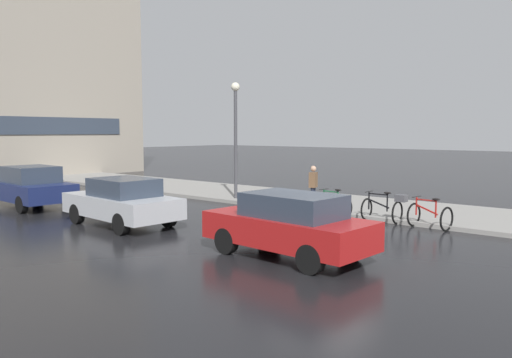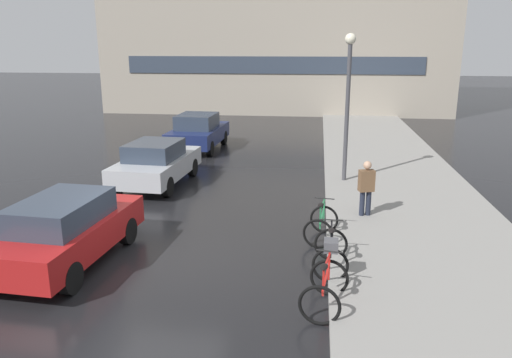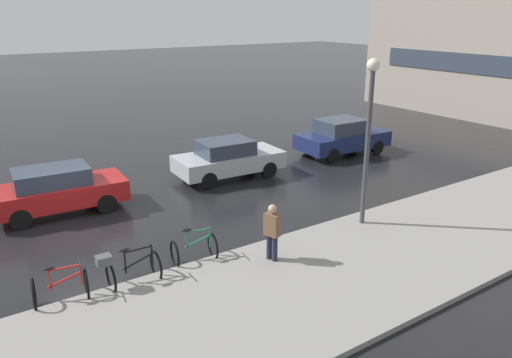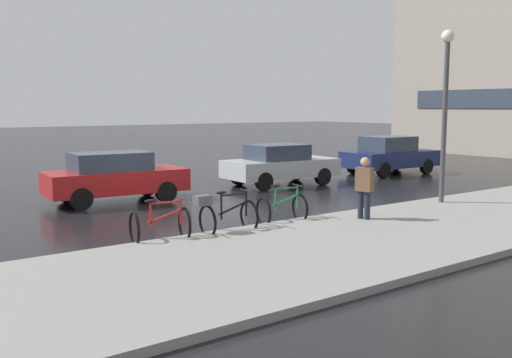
{
  "view_description": "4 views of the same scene",
  "coord_description": "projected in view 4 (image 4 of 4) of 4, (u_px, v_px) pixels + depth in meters",
  "views": [
    {
      "loc": [
        -11.41,
        -6.95,
        2.96
      ],
      "look_at": [
        0.75,
        3.11,
        1.46
      ],
      "focal_mm": 35.0,
      "sensor_mm": 36.0,
      "label": 1
    },
    {
      "loc": [
        3.3,
        -9.69,
        4.67
      ],
      "look_at": [
        1.76,
        2.6,
        1.3
      ],
      "focal_mm": 35.0,
      "sensor_mm": 36.0,
      "label": 2
    },
    {
      "loc": [
        13.95,
        -3.3,
        6.22
      ],
      "look_at": [
        1.37,
        5.19,
        1.08
      ],
      "focal_mm": 35.0,
      "sensor_mm": 36.0,
      "label": 3
    },
    {
      "loc": [
        14.18,
        -6.77,
        2.87
      ],
      "look_at": [
        1.73,
        2.32,
        0.91
      ],
      "focal_mm": 40.0,
      "sensor_mm": 36.0,
      "label": 4
    }
  ],
  "objects": [
    {
      "name": "streetlamp",
      "position": [
        446.0,
        96.0,
        16.04
      ],
      "size": [
        0.36,
        0.36,
        5.0
      ],
      "color": "#424247",
      "rests_on": "ground"
    },
    {
      "name": "car_silver",
      "position": [
        280.0,
        164.0,
        20.91
      ],
      "size": [
        2.12,
        4.3,
        1.51
      ],
      "color": "#B2B5BA",
      "rests_on": "ground"
    },
    {
      "name": "bicycle_second",
      "position": [
        223.0,
        213.0,
        12.71
      ],
      "size": [
        0.78,
        1.43,
        1.01
      ],
      "color": "black",
      "rests_on": "ground"
    },
    {
      "name": "car_navy",
      "position": [
        390.0,
        155.0,
        24.43
      ],
      "size": [
        2.12,
        4.28,
        1.62
      ],
      "color": "navy",
      "rests_on": "ground"
    },
    {
      "name": "bicycle_nearest",
      "position": [
        160.0,
        225.0,
        11.95
      ],
      "size": [
        0.93,
        1.26,
        0.97
      ],
      "color": "black",
      "rests_on": "ground"
    },
    {
      "name": "car_red",
      "position": [
        115.0,
        177.0,
        17.1
      ],
      "size": [
        2.01,
        4.21,
        1.52
      ],
      "color": "#AD1919",
      "rests_on": "ground"
    },
    {
      "name": "pedestrian",
      "position": [
        364.0,
        187.0,
        13.88
      ],
      "size": [
        0.45,
        0.34,
        1.66
      ],
      "color": "#1E2333",
      "rests_on": "ground"
    },
    {
      "name": "bicycle_third",
      "position": [
        282.0,
        208.0,
        13.95
      ],
      "size": [
        0.88,
        1.19,
        1.0
      ],
      "color": "black",
      "rests_on": "ground"
    },
    {
      "name": "ground_plane",
      "position": [
        151.0,
        212.0,
        15.68
      ],
      "size": [
        140.0,
        140.0,
        0.0
      ],
      "primitive_type": "plane",
      "color": "black"
    }
  ]
}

